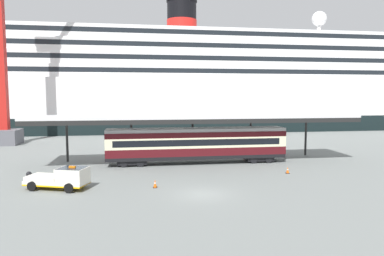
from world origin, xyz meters
TOP-DOWN VIEW (x-y plane):
  - ground_plane at (0.00, 0.00)m, footprint 400.00×400.00m
  - cruise_ship at (-3.42, 56.32)m, footprint 154.01×25.80m
  - platform_canopy at (1.64, 13.14)m, footprint 37.68×6.31m
  - train_carriage at (1.64, 12.72)m, footprint 20.62×2.81m
  - service_truck at (-11.42, 3.31)m, footprint 5.57×3.61m
  - traffic_cone_near at (9.89, 6.11)m, footprint 0.36×0.36m
  - traffic_cone_mid at (-3.68, 2.59)m, footprint 0.36×0.36m
  - dockside_crane at (-25.77, 32.72)m, footprint 13.76×4.40m
  - quay_bollard at (-15.02, 6.42)m, footprint 0.48×0.48m

SIDE VIEW (x-z plane):
  - ground_plane at x=0.00m, z-range 0.00..0.00m
  - traffic_cone_near at x=9.89m, z-range -0.01..0.67m
  - traffic_cone_mid at x=-3.68m, z-range -0.01..0.71m
  - quay_bollard at x=-15.02m, z-range 0.04..1.00m
  - service_truck at x=-11.42m, z-range -0.02..2.00m
  - train_carriage at x=1.64m, z-range 0.25..4.36m
  - platform_canopy at x=1.64m, z-range 2.55..8.11m
  - cruise_ship at x=-3.42m, z-range -4.85..25.33m
  - dockside_crane at x=-25.77m, z-range -9.73..42.11m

